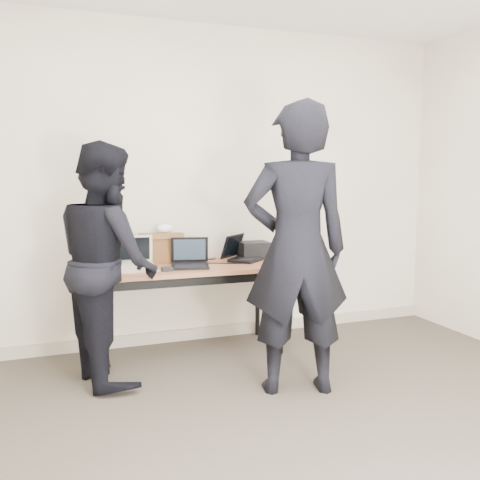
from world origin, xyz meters
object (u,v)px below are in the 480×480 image
equipment_box (254,250)px  laptop_right (242,255)px  laptop_center (190,260)px  person_typist (296,250)px  person_observer (108,262)px  laptop_beige (133,263)px  leather_satchel (161,247)px  desk (190,273)px

equipment_box → laptop_right: bearing=-150.6°
laptop_center → equipment_box: laptop_center is taller
person_typist → person_observer: size_ratio=1.15×
laptop_right → equipment_box: size_ratio=1.65×
laptop_beige → laptop_center: laptop_beige is taller
person_typist → laptop_center: bearing=-48.6°
laptop_right → person_observer: person_observer is taller
laptop_beige → leather_satchel: bearing=47.2°
laptop_beige → leather_satchel: 0.37m
laptop_beige → equipment_box: laptop_beige is taller
laptop_center → equipment_box: size_ratio=1.43×
laptop_center → person_observer: size_ratio=0.21×
laptop_center → laptop_right: size_ratio=0.87×
laptop_center → leather_satchel: (-0.17, 0.27, 0.08)m
person_observer → person_typist: bearing=-130.2°
desk → person_typist: person_typist is taller
laptop_center → leather_satchel: size_ratio=0.94×
person_observer → desk: bearing=-75.5°
laptop_center → laptop_beige: bearing=-169.9°
laptop_center → person_typist: (0.48, -0.93, 0.19)m
equipment_box → person_observer: (-1.30, -0.51, 0.05)m
laptop_right → equipment_box: bearing=-11.7°
desk → person_observer: (-0.67, -0.32, 0.18)m
laptop_right → equipment_box: 0.17m
leather_satchel → person_observer: (-0.49, -0.54, -0.01)m
laptop_center → laptop_right: laptop_center is taller
laptop_right → laptop_beige: bearing=146.3°
person_typist → desk: bearing=-49.9°
equipment_box → desk: bearing=-163.1°
laptop_center → person_typist: person_typist is taller
person_typist → laptop_beige: bearing=-32.0°
laptop_beige → leather_satchel: size_ratio=0.91×
laptop_right → desk: bearing=151.8°
laptop_beige → laptop_right: laptop_beige is taller
person_observer → equipment_box: bearing=-79.3°
desk → laptop_right: 0.51m
laptop_beige → laptop_center: size_ratio=0.97×
leather_satchel → equipment_box: (0.81, -0.04, -0.06)m
desk → laptop_center: bearing=-98.6°
desk → laptop_center: 0.12m
laptop_beige → laptop_right: 0.94m
leather_satchel → person_typist: size_ratio=0.20×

